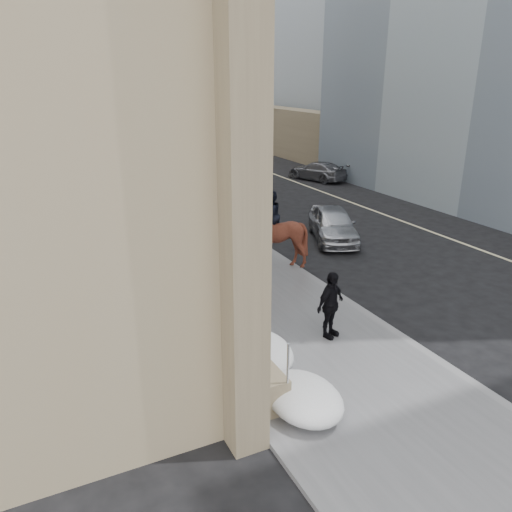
{
  "coord_description": "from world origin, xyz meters",
  "views": [
    {
      "loc": [
        -6.07,
        -9.44,
        6.75
      ],
      "look_at": [
        -0.09,
        3.02,
        1.7
      ],
      "focal_mm": 35.0,
      "sensor_mm": 36.0,
      "label": 1
    }
  ],
  "objects": [
    {
      "name": "ground",
      "position": [
        0.0,
        0.0,
        0.0
      ],
      "size": [
        140.0,
        140.0,
        0.0
      ],
      "primitive_type": "plane",
      "color": "black",
      "rests_on": "ground"
    },
    {
      "name": "car_silver",
      "position": [
        5.78,
        7.63,
        0.72
      ],
      "size": [
        3.2,
        4.55,
        1.44
      ],
      "primitive_type": "imported",
      "rotation": [
        0.0,
        0.0,
        -0.4
      ],
      "color": "#A5A7AD",
      "rests_on": "ground"
    },
    {
      "name": "streetlight_mid",
      "position": [
        2.74,
        14.0,
        4.58
      ],
      "size": [
        1.71,
        0.24,
        8.0
      ],
      "color": "#2D2D30",
      "rests_on": "ground"
    },
    {
      "name": "snow_bank",
      "position": [
        -1.42,
        8.11,
        0.47
      ],
      "size": [
        1.7,
        18.1,
        0.76
      ],
      "color": "white",
      "rests_on": "sidewalk"
    },
    {
      "name": "sidewalk",
      "position": [
        0.0,
        10.0,
        0.06
      ],
      "size": [
        5.0,
        80.0,
        0.12
      ],
      "primitive_type": "cube",
      "color": "#5A5A5C",
      "rests_on": "ground"
    },
    {
      "name": "lane_line",
      "position": [
        10.5,
        10.0,
        0.01
      ],
      "size": [
        0.15,
        70.0,
        0.01
      ],
      "primitive_type": "cube",
      "color": "#BFB78C",
      "rests_on": "ground"
    },
    {
      "name": "car_grey",
      "position": [
        12.13,
        18.96,
        0.62
      ],
      "size": [
        3.01,
        4.6,
        1.24
      ],
      "primitive_type": "imported",
      "rotation": [
        0.0,
        0.0,
        3.47
      ],
      "color": "slate",
      "rests_on": "ground"
    },
    {
      "name": "limestone_building",
      "position": [
        -5.26,
        19.96,
        8.9
      ],
      "size": [
        6.1,
        44.0,
        18.0
      ],
      "color": "tan",
      "rests_on": "ground"
    },
    {
      "name": "bg_building_mid",
      "position": [
        4.0,
        60.0,
        14.0
      ],
      "size": [
        30.0,
        12.0,
        28.0
      ],
      "primitive_type": "cube",
      "color": "slate",
      "rests_on": "ground"
    },
    {
      "name": "pedestrian",
      "position": [
        0.83,
        0.41,
        1.04
      ],
      "size": [
        1.17,
        0.82,
        1.84
      ],
      "primitive_type": "imported",
      "rotation": [
        0.0,
        0.0,
        0.38
      ],
      "color": "black",
      "rests_on": "sidewalk"
    },
    {
      "name": "mounted_horse_right",
      "position": [
        1.81,
        5.69,
        1.33
      ],
      "size": [
        2.48,
        2.6,
        2.79
      ],
      "rotation": [
        0.0,
        0.0,
        3.54
      ],
      "color": "#4B2015",
      "rests_on": "sidewalk"
    },
    {
      "name": "mounted_horse_left",
      "position": [
        -1.59,
        3.19,
        1.27
      ],
      "size": [
        1.9,
        2.84,
        2.76
      ],
      "rotation": [
        0.0,
        0.0,
        3.44
      ],
      "color": "#4C3116",
      "rests_on": "sidewalk"
    },
    {
      "name": "streetlight_far",
      "position": [
        2.74,
        34.0,
        4.58
      ],
      "size": [
        1.71,
        0.24,
        8.0
      ],
      "color": "#2D2D30",
      "rests_on": "ground"
    },
    {
      "name": "far_podium",
      "position": [
        15.5,
        10.0,
        2.0
      ],
      "size": [
        2.0,
        80.0,
        4.0
      ],
      "primitive_type": "cube",
      "color": "#75654B",
      "rests_on": "ground"
    },
    {
      "name": "traffic_signal",
      "position": [
        2.07,
        22.0,
        4.0
      ],
      "size": [
        4.1,
        0.22,
        6.0
      ],
      "color": "#2D2D30",
      "rests_on": "ground"
    },
    {
      "name": "curb",
      "position": [
        2.62,
        10.0,
        0.06
      ],
      "size": [
        0.24,
        80.0,
        0.12
      ],
      "primitive_type": "cube",
      "color": "slate",
      "rests_on": "ground"
    }
  ]
}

